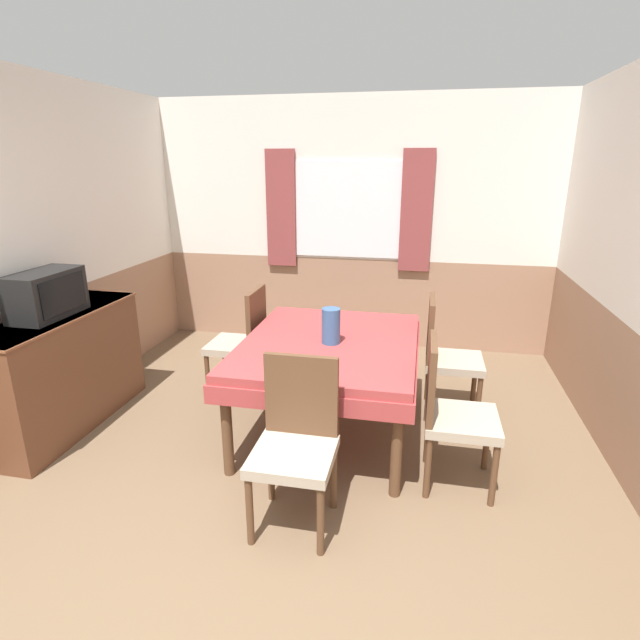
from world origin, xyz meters
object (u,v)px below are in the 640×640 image
object	(u,v)px
chair_left_far	(243,338)
vase	(331,326)
chair_right_far	(446,353)
sideboard	(64,370)
chair_right_near	(451,409)
dining_table	(330,354)
tv	(46,294)
chair_head_near	(296,438)

from	to	relation	value
chair_left_far	vase	xyz separation A→B (m)	(0.86, -0.53, 0.34)
chair_right_far	vase	size ratio (longest dim) A/B	3.72
chair_right_far	sideboard	world-z (taller)	chair_right_far
chair_right_near	chair_right_far	bearing A→B (deg)	-180.00
chair_left_far	vase	size ratio (longest dim) A/B	3.72
dining_table	vase	size ratio (longest dim) A/B	6.14
chair_right_far	tv	world-z (taller)	tv
dining_table	chair_head_near	world-z (taller)	chair_head_near
dining_table	vase	xyz separation A→B (m)	(0.02, -0.05, 0.23)
dining_table	chair_right_far	world-z (taller)	chair_right_far
chair_right_near	vase	distance (m)	0.99
dining_table	chair_left_far	bearing A→B (deg)	150.43
chair_right_near	sideboard	bearing A→B (deg)	-93.32
chair_right_near	tv	size ratio (longest dim) A/B	1.75
chair_right_far	chair_left_far	xyz separation A→B (m)	(-1.69, 0.00, 0.00)
dining_table	sideboard	size ratio (longest dim) A/B	1.11
chair_right_near	chair_right_far	size ratio (longest dim) A/B	1.00
sideboard	tv	world-z (taller)	tv
tv	vase	bearing A→B (deg)	8.71
vase	chair_head_near	bearing A→B (deg)	-91.02
chair_head_near	chair_right_near	distance (m)	0.99
chair_right_near	tv	bearing A→B (deg)	-92.50
sideboard	vase	distance (m)	2.06
chair_left_far	tv	distance (m)	1.52
dining_table	vase	bearing A→B (deg)	-70.74
chair_right_far	vase	distance (m)	1.04
chair_left_far	chair_head_near	bearing A→B (deg)	-150.16
chair_right_near	chair_left_far	size ratio (longest dim) A/B	1.00
chair_right_near	sideboard	distance (m)	2.83
chair_head_near	chair_right_near	world-z (taller)	same
dining_table	chair_left_far	xyz separation A→B (m)	(-0.84, 0.48, -0.11)
tv	vase	size ratio (longest dim) A/B	2.13
chair_head_near	sideboard	bearing A→B (deg)	-18.87
chair_left_far	vase	world-z (taller)	vase
dining_table	chair_right_near	distance (m)	0.98
dining_table	tv	xyz separation A→B (m)	(-1.99, -0.36, 0.43)
chair_right_near	sideboard	world-z (taller)	chair_right_near
chair_head_near	chair_right_near	bearing A→B (deg)	-148.68
chair_head_near	vase	xyz separation A→B (m)	(0.02, 0.94, 0.34)
chair_right_near	vase	bearing A→B (deg)	-117.51
chair_left_far	dining_table	bearing A→B (deg)	-119.57
chair_right_near	vase	size ratio (longest dim) A/B	3.72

